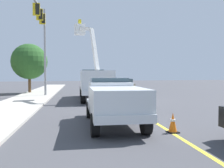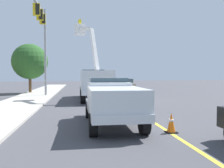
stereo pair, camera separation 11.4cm
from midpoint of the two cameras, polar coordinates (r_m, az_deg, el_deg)
ground at (r=20.32m, az=1.96°, el=-3.98°), size 120.00×120.00×0.00m
sidewalk_far_side at (r=20.45m, az=-20.01°, el=-3.91°), size 59.96×11.35×0.12m
lane_centre_stripe at (r=20.32m, az=1.96°, el=-3.97°), size 49.60×6.65×0.01m
utility_bucket_truck at (r=21.19m, az=-4.03°, el=0.66°), size 8.46×3.54×7.15m
service_pickup_truck at (r=10.47m, az=0.33°, el=-3.79°), size 5.83×2.81×2.06m
passing_minivan at (r=30.02m, az=2.95°, el=-0.07°), size 5.01×2.51×1.69m
traffic_cone_leading at (r=9.52m, az=14.32°, el=-8.98°), size 0.40×0.40×0.77m
traffic_cone_mid_front at (r=16.89m, az=3.04°, el=-4.08°), size 0.40×0.40×0.71m
traffic_cone_mid_rear at (r=25.50m, az=-0.25°, el=-1.78°), size 0.40×0.40×0.82m
traffic_signal_mast at (r=23.71m, az=-16.09°, el=11.72°), size 5.88×1.04×8.77m
street_tree_right at (r=29.55m, az=-18.95°, el=5.09°), size 4.13×4.13×5.79m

